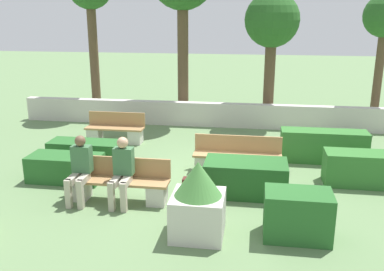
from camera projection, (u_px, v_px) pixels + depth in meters
name	position (u px, v px, depth m)	size (l,w,h in m)	color
ground_plane	(212.00, 181.00, 9.59)	(60.00, 60.00, 0.00)	#607F51
perimeter_wall	(227.00, 115.00, 14.03)	(13.92, 0.30, 0.79)	beige
bench_front	(118.00, 185.00, 8.54)	(2.06, 0.48, 0.85)	#A37A4C
bench_left_side	(237.00, 159.00, 10.04)	(2.06, 0.48, 0.85)	#A37A4C
bench_right_side	(115.00, 131.00, 12.39)	(1.69, 0.49, 0.85)	#A37A4C
person_seated_man	(80.00, 166.00, 8.40)	(0.38, 0.64, 1.33)	#B2A893
person_seated_woman	(122.00, 168.00, 8.27)	(0.38, 0.64, 1.34)	#B2A893
hedge_block_near_left	(66.00, 168.00, 9.57)	(1.62, 0.75, 0.59)	#286028
hedge_block_near_right	(323.00, 146.00, 10.75)	(2.12, 0.61, 0.81)	#33702D
hedge_block_mid_left	(245.00, 178.00, 8.85)	(1.69, 0.89, 0.71)	#235623
hedge_block_mid_right	(297.00, 215.00, 7.10)	(1.10, 0.70, 0.82)	#286028
hedge_block_far_left	(85.00, 152.00, 10.73)	(1.79, 0.68, 0.55)	#286028
hedge_block_far_right	(371.00, 169.00, 9.28)	(1.96, 0.67, 0.73)	#33702D
planter_corner_left	(198.00, 201.00, 7.11)	(0.88, 0.88, 1.32)	beige
suitcase	(194.00, 194.00, 8.09)	(0.41, 0.18, 0.85)	#471E19
tree_center_right	(272.00, 24.00, 13.52)	(1.74, 1.74, 4.28)	brown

